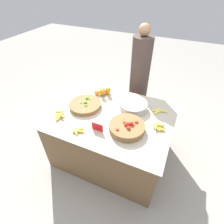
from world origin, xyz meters
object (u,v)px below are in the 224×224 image
object	(u,v)px
tomato_basket	(127,127)
metal_bowl	(133,106)
lime_bowl	(85,105)
price_sign	(97,127)
vendor_person	(139,83)

from	to	relation	value
tomato_basket	metal_bowl	world-z (taller)	tomato_basket
lime_bowl	price_sign	xyz separation A→B (m)	(0.35, -0.32, 0.02)
lime_bowl	vendor_person	xyz separation A→B (m)	(0.46, 0.87, -0.02)
tomato_basket	price_sign	xyz separation A→B (m)	(-0.29, -0.14, 0.01)
lime_bowl	tomato_basket	bearing A→B (deg)	-15.69
metal_bowl	vendor_person	xyz separation A→B (m)	(-0.13, 0.65, -0.04)
lime_bowl	vendor_person	world-z (taller)	vendor_person
tomato_basket	price_sign	bearing A→B (deg)	-154.17
price_sign	tomato_basket	bearing A→B (deg)	26.43
lime_bowl	vendor_person	size ratio (longest dim) A/B	0.25
price_sign	lime_bowl	bearing A→B (deg)	137.68
metal_bowl	price_sign	size ratio (longest dim) A/B	2.64
tomato_basket	vendor_person	bearing A→B (deg)	100.01
tomato_basket	vendor_person	world-z (taller)	vendor_person
metal_bowl	vendor_person	bearing A→B (deg)	100.97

